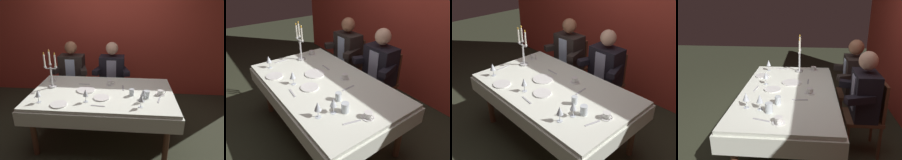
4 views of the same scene
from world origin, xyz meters
TOP-DOWN VIEW (x-y plane):
  - ground_plane at (0.00, 0.00)m, footprint 12.00×12.00m
  - back_wall at (0.00, 1.66)m, footprint 6.00×0.12m
  - dining_table at (0.00, 0.00)m, footprint 1.94×1.14m
  - candelabra at (-0.73, 0.10)m, footprint 0.19×0.11m
  - dinner_plate_0 at (-0.47, -0.41)m, footprint 0.20×0.20m
  - dinner_plate_1 at (-0.23, 0.02)m, footprint 0.25×0.25m
  - dinner_plate_2 at (0.01, -0.19)m, footprint 0.20×0.20m
  - wine_glass_0 at (-0.16, -0.30)m, footprint 0.07×0.07m
  - wine_glass_1 at (0.53, -0.23)m, footprint 0.07×0.07m
  - wine_glass_2 at (-0.73, -0.36)m, footprint 0.07×0.07m
  - wine_glass_3 at (0.50, -0.38)m, footprint 0.07×0.07m
  - water_tumbler_0 at (0.40, -0.07)m, footprint 0.06×0.06m
  - water_tumbler_1 at (0.58, -0.14)m, footprint 0.07×0.07m
  - coffee_cup_0 at (0.08, 0.25)m, footprint 0.13×0.12m
  - coffee_cup_1 at (-0.80, 0.31)m, footprint 0.13×0.12m
  - coffee_cup_2 at (0.77, -0.02)m, footprint 0.13×0.12m
  - spoon_0 at (-0.00, -0.39)m, footprint 0.17×0.03m
  - spoon_1 at (0.28, 0.15)m, footprint 0.03×0.17m
  - fork_2 at (0.74, -0.18)m, footprint 0.06×0.17m
  - spoon_3 at (-0.30, 0.23)m, footprint 0.17×0.02m
  - knife_4 at (-0.84, -0.16)m, footprint 0.03×0.19m
  - seated_diner_0 at (-0.65, 0.89)m, footprint 0.63×0.48m
  - seated_diner_1 at (0.06, 0.89)m, footprint 0.63×0.48m

SIDE VIEW (x-z plane):
  - ground_plane at x=0.00m, z-range 0.00..0.00m
  - dining_table at x=0.00m, z-range 0.25..0.99m
  - seated_diner_0 at x=-0.65m, z-range 0.12..1.36m
  - seated_diner_1 at x=0.06m, z-range 0.12..1.36m
  - spoon_0 at x=0.00m, z-range 0.74..0.75m
  - spoon_1 at x=0.28m, z-range 0.74..0.75m
  - fork_2 at x=0.74m, z-range 0.74..0.75m
  - spoon_3 at x=-0.30m, z-range 0.74..0.75m
  - knife_4 at x=-0.84m, z-range 0.74..0.75m
  - dinner_plate_0 at x=-0.47m, z-range 0.74..0.75m
  - dinner_plate_1 at x=-0.23m, z-range 0.74..0.75m
  - dinner_plate_2 at x=0.01m, z-range 0.74..0.75m
  - coffee_cup_0 at x=0.08m, z-range 0.74..0.80m
  - coffee_cup_1 at x=-0.80m, z-range 0.74..0.80m
  - coffee_cup_2 at x=0.77m, z-range 0.74..0.80m
  - water_tumbler_0 at x=0.40m, z-range 0.74..0.83m
  - water_tumbler_1 at x=0.58m, z-range 0.74..0.84m
  - wine_glass_0 at x=-0.16m, z-range 0.77..0.94m
  - wine_glass_1 at x=0.53m, z-range 0.77..0.94m
  - wine_glass_3 at x=0.50m, z-range 0.77..0.94m
  - wine_glass_2 at x=-0.73m, z-range 0.77..0.94m
  - candelabra at x=-0.73m, z-range 0.69..1.23m
  - back_wall at x=0.00m, z-range 0.00..2.70m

